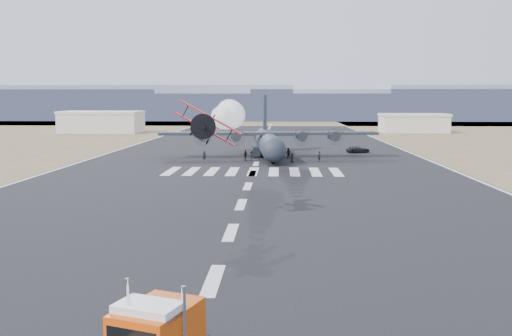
# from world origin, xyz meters

# --- Properties ---
(ground) EXTENTS (500.00, 500.00, 0.00)m
(ground) POSITION_xyz_m (0.00, 0.00, 0.00)
(ground) COLOR black
(ground) RESTS_ON ground
(scrub_far) EXTENTS (500.00, 80.00, 0.00)m
(scrub_far) POSITION_xyz_m (0.00, 230.00, 0.00)
(scrub_far) COLOR brown
(scrub_far) RESTS_ON ground
(runway_markings) EXTENTS (60.00, 260.00, 0.01)m
(runway_markings) POSITION_xyz_m (0.00, 60.00, 0.01)
(runway_markings) COLOR silver
(runway_markings) RESTS_ON ground
(ridge_seg_b) EXTENTS (150.00, 50.00, 15.00)m
(ridge_seg_b) POSITION_xyz_m (-130.00, 260.00, 7.50)
(ridge_seg_b) COLOR gray
(ridge_seg_b) RESTS_ON ground
(ridge_seg_c) EXTENTS (150.00, 50.00, 17.00)m
(ridge_seg_c) POSITION_xyz_m (-65.00, 260.00, 8.50)
(ridge_seg_c) COLOR gray
(ridge_seg_c) RESTS_ON ground
(ridge_seg_d) EXTENTS (150.00, 50.00, 13.00)m
(ridge_seg_d) POSITION_xyz_m (0.00, 260.00, 6.50)
(ridge_seg_d) COLOR gray
(ridge_seg_d) RESTS_ON ground
(ridge_seg_e) EXTENTS (150.00, 50.00, 15.00)m
(ridge_seg_e) POSITION_xyz_m (65.00, 260.00, 7.50)
(ridge_seg_e) COLOR gray
(ridge_seg_e) RESTS_ON ground
(hangar_left) EXTENTS (24.50, 14.50, 6.70)m
(hangar_left) POSITION_xyz_m (-52.00, 145.00, 3.41)
(hangar_left) COLOR beige
(hangar_left) RESTS_ON ground
(hangar_right) EXTENTS (20.50, 12.50, 5.90)m
(hangar_right) POSITION_xyz_m (46.00, 150.00, 3.01)
(hangar_right) COLOR beige
(hangar_right) RESTS_ON ground
(aerobatic_biplane) EXTENTS (5.45, 5.49, 4.22)m
(aerobatic_biplane) POSITION_xyz_m (-2.64, 18.17, 8.24)
(aerobatic_biplane) COLOR red
(smoke_trail) EXTENTS (3.88, 26.18, 3.88)m
(smoke_trail) POSITION_xyz_m (-2.72, 39.94, 8.42)
(smoke_trail) COLOR white
(transport_aircraft) EXTENTS (39.09, 32.14, 11.28)m
(transport_aircraft) POSITION_xyz_m (1.70, 71.84, 2.91)
(transport_aircraft) COLOR #212932
(transport_aircraft) RESTS_ON ground
(support_vehicle) EXTENTS (5.00, 3.34, 1.28)m
(support_vehicle) POSITION_xyz_m (19.24, 80.04, 0.64)
(support_vehicle) COLOR black
(support_vehicle) RESTS_ON ground
(crew_a) EXTENTS (0.76, 0.71, 1.69)m
(crew_a) POSITION_xyz_m (-9.11, 64.76, 0.84)
(crew_a) COLOR black
(crew_a) RESTS_ON ground
(crew_b) EXTENTS (0.80, 0.50, 1.62)m
(crew_b) POSITION_xyz_m (0.57, 68.77, 0.81)
(crew_b) COLOR black
(crew_b) RESTS_ON ground
(crew_c) EXTENTS (1.15, 0.58, 1.73)m
(crew_c) POSITION_xyz_m (-0.97, 64.33, 0.87)
(crew_c) COLOR black
(crew_c) RESTS_ON ground
(crew_d) EXTENTS (1.04, 1.24, 1.89)m
(crew_d) POSITION_xyz_m (-2.00, 64.43, 0.94)
(crew_d) COLOR black
(crew_d) RESTS_ON ground
(crew_e) EXTENTS (0.83, 0.90, 1.57)m
(crew_e) POSITION_xyz_m (5.90, 62.12, 0.78)
(crew_e) COLOR black
(crew_e) RESTS_ON ground
(crew_f) EXTENTS (0.71, 1.67, 1.75)m
(crew_f) POSITION_xyz_m (2.26, 61.94, 0.87)
(crew_f) COLOR black
(crew_f) RESTS_ON ground
(crew_g) EXTENTS (0.74, 0.80, 1.74)m
(crew_g) POSITION_xyz_m (10.49, 63.83, 0.87)
(crew_g) COLOR black
(crew_g) RESTS_ON ground
(crew_h) EXTENTS (1.06, 1.03, 1.88)m
(crew_h) POSITION_xyz_m (5.38, 68.23, 0.94)
(crew_h) COLOR black
(crew_h) RESTS_ON ground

